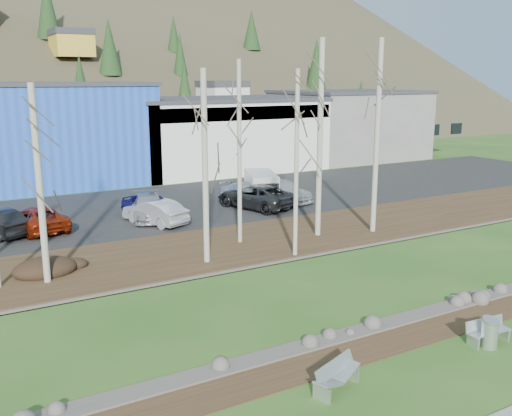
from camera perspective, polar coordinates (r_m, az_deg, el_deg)
ground at (r=18.62m, az=16.92°, el=-15.29°), size 200.00×200.00×0.00m
dirt_strip at (r=19.92m, az=12.45°, el=-13.02°), size 80.00×1.80×0.03m
near_bank_rocks at (r=20.60m, az=10.55°, el=-12.08°), size 80.00×0.80×0.50m
river at (r=23.60m, az=4.06°, el=-8.58°), size 80.00×8.00×0.90m
far_bank_rocks at (r=26.89m, az=-0.82°, el=-5.82°), size 80.00×0.80×0.46m
far_bank at (r=29.57m, az=-3.83°, el=-3.95°), size 80.00×7.00×0.15m
parking_lot at (r=38.99m, az=-10.62°, el=-0.02°), size 80.00×14.00×0.14m
building_blue at (r=50.59m, az=-22.65°, el=6.83°), size 20.40×12.24×8.30m
building_white at (r=55.82m, az=-3.84°, el=7.49°), size 18.36×12.24×6.80m
building_grey at (r=64.41m, az=9.18°, el=8.29°), size 14.28×12.24×7.30m
hillside at (r=96.20m, az=-23.38°, el=17.16°), size 160.00×72.00×35.00m
bench_intact at (r=20.85m, az=22.13°, el=-11.32°), size 1.66×0.63×0.81m
bench_damaged at (r=16.93m, az=8.01°, el=-16.28°), size 1.88×1.16×0.80m
litter_bin at (r=20.50m, az=22.31°, el=-11.60°), size 0.62×0.62×0.92m
dirt_mound at (r=27.03m, az=-20.35°, el=-5.61°), size 2.76×1.95×0.54m
birch_2 at (r=24.99m, az=-20.83°, el=2.07°), size 0.28×0.28×8.30m
birch_3 at (r=26.13m, az=-5.11°, el=3.98°), size 0.27×0.27×8.91m
birch_4 at (r=29.28m, az=-1.67°, el=5.46°), size 0.22×0.22×9.39m
birch_5 at (r=27.15m, az=4.06°, el=4.33°), size 0.21×0.21×8.90m
birch_6 at (r=30.78m, az=6.41°, el=6.80°), size 0.30×0.30×10.51m
birch_7 at (r=32.07m, az=12.00°, el=6.89°), size 0.29×0.29×10.56m
car_2 at (r=34.69m, az=-20.90°, el=-0.95°), size 2.90×5.26×1.40m
car_3 at (r=35.80m, az=-10.68°, el=0.14°), size 3.22×5.34×1.45m
car_4 at (r=35.99m, az=-10.41°, el=0.25°), size 3.18×4.72×1.49m
car_5 at (r=34.29m, az=-10.06°, el=-0.39°), size 3.01×4.68×1.46m
car_6 at (r=37.98m, az=-0.04°, el=1.19°), size 4.23×6.18×1.57m
car_7 at (r=40.25m, az=2.70°, el=1.75°), size 2.91×5.25×1.44m
car_8 at (r=38.91m, az=-0.63°, el=1.37°), size 2.91×5.25×1.44m
van_white at (r=40.34m, az=0.56°, el=2.14°), size 3.32×4.80×1.94m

